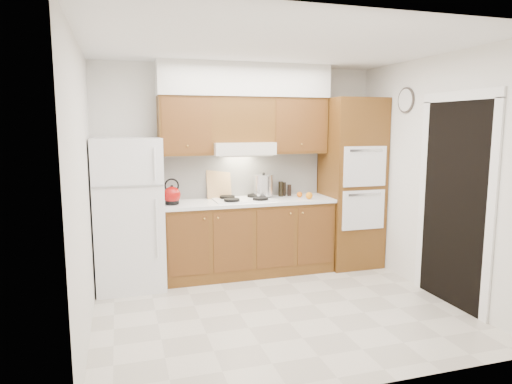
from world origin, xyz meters
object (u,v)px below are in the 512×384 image
oven_cabinet (351,183)px  stock_pot (264,185)px  fridge (129,213)px  kettle (172,195)px

oven_cabinet → stock_pot: size_ratio=8.59×
fridge → oven_cabinet: oven_cabinet is taller
oven_cabinet → stock_pot: bearing=174.3°
fridge → kettle: size_ratio=8.47×
fridge → kettle: fridge is taller
fridge → stock_pot: size_ratio=6.72×
fridge → stock_pot: fridge is taller
oven_cabinet → stock_pot: 1.18m
fridge → stock_pot: (1.67, 0.15, 0.24)m
fridge → kettle: 0.53m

